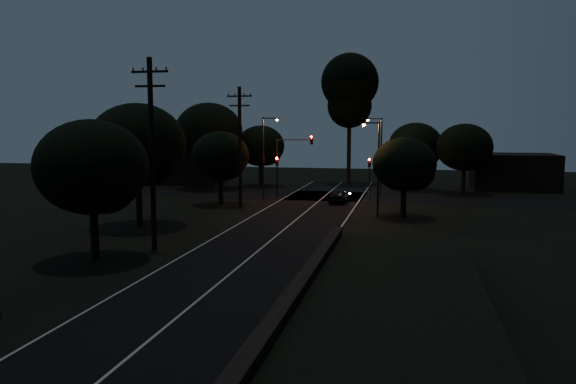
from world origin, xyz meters
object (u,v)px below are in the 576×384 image
at_px(streetlight_c, 376,162).
at_px(car, 340,196).
at_px(signal_mast, 293,154).
at_px(streetlight_a, 265,152).
at_px(tall_pine, 350,90).
at_px(signal_left, 277,169).
at_px(utility_pole_mid, 152,151).
at_px(utility_pole_far, 240,145).
at_px(streetlight_b, 379,151).
at_px(signal_right, 369,171).

distance_m(streetlight_c, car, 8.96).
xyz_separation_m(signal_mast, streetlight_a, (-2.39, -1.99, 0.30)).
height_order(tall_pine, car, tall_pine).
bearing_deg(signal_left, streetlight_c, -43.76).
bearing_deg(signal_mast, signal_left, -179.87).
bearing_deg(streetlight_a, utility_pole_mid, -91.73).
distance_m(utility_pole_far, signal_left, 8.53).
distance_m(signal_mast, streetlight_b, 9.15).
relative_size(utility_pole_far, signal_mast, 1.68).
height_order(tall_pine, signal_left, tall_pine).
bearing_deg(utility_pole_mid, signal_left, 86.79).
bearing_deg(tall_pine, signal_mast, -104.62).
bearing_deg(utility_pole_far, tall_pine, 73.07).
bearing_deg(signal_left, utility_pole_mid, -93.21).
relative_size(utility_pole_mid, signal_left, 2.68).
bearing_deg(tall_pine, signal_left, -110.46).
bearing_deg(streetlight_c, utility_pole_mid, -128.26).
distance_m(streetlight_a, car, 8.41).
height_order(tall_pine, signal_mast, tall_pine).
xyz_separation_m(utility_pole_far, signal_mast, (3.09, 7.99, -1.15)).
bearing_deg(tall_pine, streetlight_c, -79.07).
bearing_deg(streetlight_b, tall_pine, 111.38).
height_order(tall_pine, streetlight_a, tall_pine).
distance_m(utility_pole_far, signal_mast, 8.64).
bearing_deg(signal_mast, tall_pine, 75.38).
relative_size(tall_pine, signal_mast, 2.56).
bearing_deg(signal_mast, utility_pole_far, -111.11).
xyz_separation_m(utility_pole_mid, car, (8.07, 22.25, -5.08)).
bearing_deg(streetlight_c, tall_pine, 100.93).
distance_m(tall_pine, car, 20.85).
xyz_separation_m(tall_pine, car, (1.07, -17.75, -10.89)).
xyz_separation_m(tall_pine, streetlight_b, (4.31, -11.00, -6.91)).
distance_m(signal_left, streetlight_b, 10.84).
bearing_deg(utility_pole_far, streetlight_c, -9.60).
xyz_separation_m(utility_pole_mid, signal_mast, (3.09, 24.99, -1.40)).
height_order(utility_pole_far, signal_mast, utility_pole_far).
height_order(utility_pole_far, streetlight_a, utility_pole_far).
distance_m(signal_mast, car, 6.77).
bearing_deg(utility_pole_far, streetlight_a, 83.41).
height_order(utility_pole_mid, utility_pole_far, utility_pole_mid).
distance_m(tall_pine, streetlight_c, 26.46).
bearing_deg(signal_left, car, -22.30).
bearing_deg(streetlight_b, signal_left, -157.95).
height_order(utility_pole_mid, streetlight_a, utility_pole_mid).
distance_m(utility_pole_mid, streetlight_a, 23.04).
distance_m(signal_mast, streetlight_c, 13.28).
xyz_separation_m(tall_pine, streetlight_c, (4.83, -25.00, -7.19)).
relative_size(tall_pine, signal_left, 3.90).
relative_size(utility_pole_mid, streetlight_a, 1.38).
height_order(utility_pole_far, signal_right, utility_pole_far).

